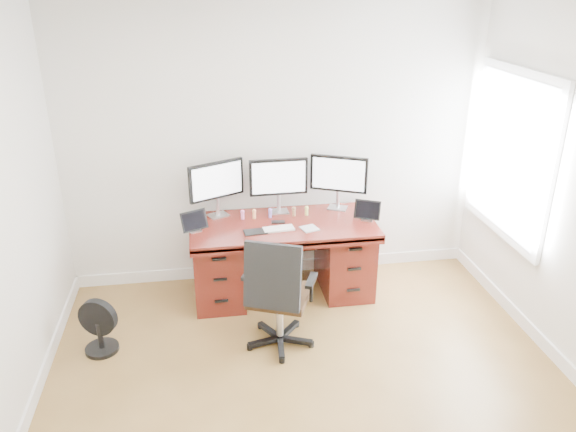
{
  "coord_description": "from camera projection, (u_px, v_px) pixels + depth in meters",
  "views": [
    {
      "loc": [
        -0.69,
        -2.85,
        2.85
      ],
      "look_at": [
        0.0,
        1.5,
        0.95
      ],
      "focal_mm": 35.0,
      "sensor_mm": 36.0,
      "label": 1
    }
  ],
  "objects": [
    {
      "name": "trackpad",
      "position": [
        309.0,
        228.0,
        5.03
      ],
      "size": [
        0.18,
        0.18,
        0.01
      ],
      "primitive_type": "cube",
      "rotation": [
        0.0,
        0.0,
        0.3
      ],
      "color": "silver",
      "rests_on": "desk"
    },
    {
      "name": "phone",
      "position": [
        278.0,
        222.0,
        5.16
      ],
      "size": [
        0.13,
        0.07,
        0.01
      ],
      "primitive_type": "cube",
      "rotation": [
        0.0,
        0.0,
        -0.1
      ],
      "color": "black",
      "rests_on": "desk"
    },
    {
      "name": "tablet_left",
      "position": [
        194.0,
        222.0,
        4.96
      ],
      "size": [
        0.25,
        0.16,
        0.19
      ],
      "rotation": [
        0.0,
        0.0,
        0.44
      ],
      "color": "silver",
      "rests_on": "desk"
    },
    {
      "name": "ground",
      "position": [
        322.0,
        430.0,
        3.82
      ],
      "size": [
        4.5,
        4.5,
        0.0
      ],
      "primitive_type": "plane",
      "color": "olive",
      "rests_on": "ground"
    },
    {
      "name": "figurine_brown",
      "position": [
        294.0,
        211.0,
        5.28
      ],
      "size": [
        0.04,
        0.04,
        0.09
      ],
      "color": "#99734A",
      "rests_on": "desk"
    },
    {
      "name": "monitor_right",
      "position": [
        339.0,
        176.0,
        5.34
      ],
      "size": [
        0.51,
        0.27,
        0.53
      ],
      "rotation": [
        0.0,
        0.0,
        -0.44
      ],
      "color": "silver",
      "rests_on": "desk"
    },
    {
      "name": "tablet_right",
      "position": [
        368.0,
        212.0,
        5.18
      ],
      "size": [
        0.24,
        0.17,
        0.19
      ],
      "rotation": [
        0.0,
        0.0,
        -0.46
      ],
      "color": "silver",
      "rests_on": "desk"
    },
    {
      "name": "figurine_orange",
      "position": [
        254.0,
        213.0,
        5.23
      ],
      "size": [
        0.04,
        0.04,
        0.09
      ],
      "color": "#F9A262",
      "rests_on": "desk"
    },
    {
      "name": "monitor_center",
      "position": [
        279.0,
        179.0,
        5.26
      ],
      "size": [
        0.55,
        0.14,
        0.53
      ],
      "rotation": [
        0.0,
        0.0,
        0.02
      ],
      "color": "silver",
      "rests_on": "desk"
    },
    {
      "name": "figurine_yellow",
      "position": [
        307.0,
        210.0,
        5.3
      ],
      "size": [
        0.04,
        0.04,
        0.09
      ],
      "color": "#D2CF61",
      "rests_on": "desk"
    },
    {
      "name": "keyboard",
      "position": [
        279.0,
        229.0,
        5.02
      ],
      "size": [
        0.29,
        0.15,
        0.01
      ],
      "primitive_type": "cube",
      "rotation": [
        0.0,
        0.0,
        0.1
      ],
      "color": "white",
      "rests_on": "desk"
    },
    {
      "name": "office_chair",
      "position": [
        278.0,
        312.0,
        4.55
      ],
      "size": [
        0.7,
        0.7,
        1.01
      ],
      "rotation": [
        0.0,
        0.0,
        -0.4
      ],
      "color": "black",
      "rests_on": "ground"
    },
    {
      "name": "figurine_pink",
      "position": [
        243.0,
        214.0,
        5.21
      ],
      "size": [
        0.04,
        0.04,
        0.09
      ],
      "color": "pink",
      "rests_on": "desk"
    },
    {
      "name": "desk",
      "position": [
        283.0,
        255.0,
        5.32
      ],
      "size": [
        1.7,
        0.8,
        0.75
      ],
      "color": "#511610",
      "rests_on": "ground"
    },
    {
      "name": "monitor_left",
      "position": [
        217.0,
        182.0,
        5.18
      ],
      "size": [
        0.51,
        0.27,
        0.53
      ],
      "rotation": [
        0.0,
        0.0,
        0.45
      ],
      "color": "silver",
      "rests_on": "desk"
    },
    {
      "name": "floor_fan",
      "position": [
        99.0,
        327.0,
        4.54
      ],
      "size": [
        0.32,
        0.27,
        0.47
      ],
      "rotation": [
        0.0,
        0.0,
        -0.36
      ],
      "color": "black",
      "rests_on": "ground"
    },
    {
      "name": "figurine_purple",
      "position": [
        270.0,
        212.0,
        5.25
      ],
      "size": [
        0.04,
        0.04,
        0.09
      ],
      "color": "#9F7AE7",
      "rests_on": "desk"
    },
    {
      "name": "drawing_tablet",
      "position": [
        255.0,
        232.0,
        4.97
      ],
      "size": [
        0.21,
        0.15,
        0.01
      ],
      "primitive_type": "cube",
      "rotation": [
        0.0,
        0.0,
        0.1
      ],
      "color": "black",
      "rests_on": "desk"
    },
    {
      "name": "back_wall",
      "position": [
        276.0,
        146.0,
        5.32
      ],
      "size": [
        4.0,
        0.1,
        2.7
      ],
      "primitive_type": "cube",
      "color": "silver",
      "rests_on": "ground"
    }
  ]
}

